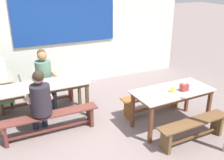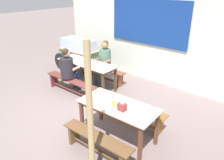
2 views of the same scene
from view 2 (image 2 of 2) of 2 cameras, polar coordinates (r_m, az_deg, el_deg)
The scene contains 15 objects.
ground_plane at distance 5.46m, azimuth -7.45°, elevation -7.66°, with size 40.00×40.00×0.00m, color slate.
backdrop_wall at distance 6.85m, azimuth 9.16°, elevation 11.77°, with size 6.63×0.23×2.73m.
dining_table_far at distance 6.38m, azimuth -6.60°, elevation 3.91°, with size 1.89×0.69×0.76m.
dining_table_near at distance 4.17m, azimuth 1.57°, elevation -7.40°, with size 1.57×0.81×0.76m.
bench_far_back at distance 6.93m, azimuth -2.81°, elevation 2.18°, with size 1.75×0.32×0.42m.
bench_far_front at distance 6.15m, azimuth -10.53°, elevation -1.03°, with size 1.80×0.32×0.42m.
bench_near_back at distance 4.81m, azimuth 5.91°, elevation -8.39°, with size 1.43×0.38×0.42m.
bench_near_front at distance 4.01m, azimuth -3.91°, elevation -15.85°, with size 1.43×0.36×0.42m.
food_cart at distance 7.69m, azimuth -8.79°, elevation 7.18°, with size 1.78×0.75×1.12m.
person_center_facing at distance 6.62m, azimuth -2.09°, elevation 5.24°, with size 0.48×0.60×1.30m.
person_left_back_turned at distance 6.11m, azimuth -11.19°, elevation 3.13°, with size 0.48×0.56×1.28m.
tissue_box at distance 3.93m, azimuth 2.60°, elevation -6.94°, with size 0.14×0.11×0.16m.
condiment_jar at distance 4.09m, azimuth 0.40°, elevation -5.82°, with size 0.08×0.08×0.12m.
soup_bowl at distance 6.35m, azimuth -6.29°, elevation 4.83°, with size 0.18×0.18×0.05m, color silver.
wooden_support_post at distance 3.06m, azimuth -5.65°, elevation -10.38°, with size 0.09×0.09×2.24m, color tan.
Camera 2 is at (3.58, -2.99, 2.84)m, focal length 35.31 mm.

